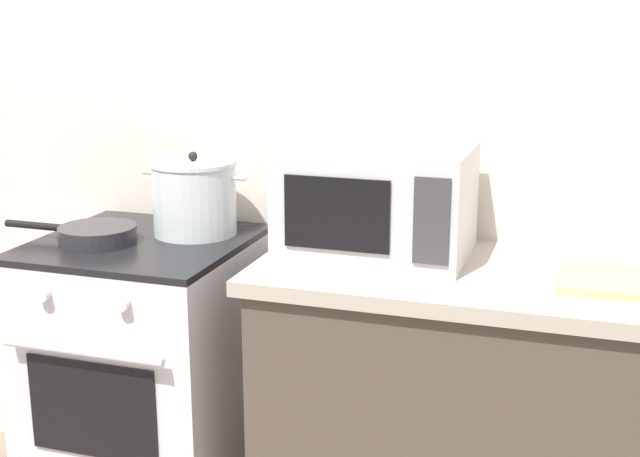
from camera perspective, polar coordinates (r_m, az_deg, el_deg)
The scene contains 8 objects.
back_wall at distance 2.59m, azimuth 4.62°, elevation 7.17°, with size 4.40×0.10×2.50m, color silver.
lower_cabinet_right at distance 2.43m, azimuth 16.48°, elevation -14.11°, with size 1.64×0.56×0.88m, color #4C4238.
countertop_right at distance 2.25m, azimuth 17.32°, elevation -3.73°, with size 1.70×0.60×0.04m, color #ADA393.
stove at distance 2.71m, azimuth -11.41°, elevation -10.20°, with size 0.60×0.64×0.92m.
stock_pot at distance 2.57m, azimuth -8.40°, elevation 2.07°, with size 0.34×0.26×0.25m.
frying_pan at distance 2.55m, azimuth -14.80°, elevation -0.37°, with size 0.42×0.22×0.05m.
microwave at distance 2.33m, azimuth 3.83°, elevation 1.86°, with size 0.50×0.37×0.30m.
cutting_board at distance 2.22m, azimuth 20.25°, elevation -3.38°, with size 0.36×0.26×0.02m, color tan.
Camera 1 is at (0.90, -1.52, 1.58)m, focal length 47.85 mm.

